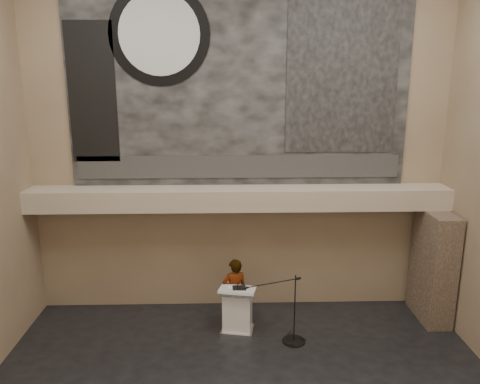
{
  "coord_description": "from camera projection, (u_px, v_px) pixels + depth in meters",
  "views": [
    {
      "loc": [
        -0.3,
        -7.19,
        5.79
      ],
      "look_at": [
        0.0,
        3.2,
        3.2
      ],
      "focal_mm": 35.0,
      "sensor_mm": 36.0,
      "label": 1
    }
  ],
  "objects": [
    {
      "name": "wall_back",
      "position": [
        239.0,
        142.0,
        11.23
      ],
      "size": [
        10.0,
        0.02,
        8.5
      ],
      "primitive_type": "cube",
      "color": "#806751",
      "rests_on": "floor"
    },
    {
      "name": "wall_front",
      "position": [
        267.0,
        289.0,
        3.47
      ],
      "size": [
        10.0,
        0.02,
        8.5
      ],
      "primitive_type": "cube",
      "color": "#806751",
      "rests_on": "floor"
    },
    {
      "name": "soffit",
      "position": [
        240.0,
        198.0,
        11.16
      ],
      "size": [
        10.0,
        0.8,
        0.5
      ],
      "primitive_type": "cube",
      "color": "tan",
      "rests_on": "wall_back"
    },
    {
      "name": "sprinkler_left",
      "position": [
        173.0,
        210.0,
        11.13
      ],
      "size": [
        0.04,
        0.04,
        0.06
      ],
      "primitive_type": "cylinder",
      "color": "#B2893D",
      "rests_on": "soffit"
    },
    {
      "name": "sprinkler_right",
      "position": [
        319.0,
        209.0,
        11.23
      ],
      "size": [
        0.04,
        0.04,
        0.06
      ],
      "primitive_type": "cylinder",
      "color": "#B2893D",
      "rests_on": "soffit"
    },
    {
      "name": "banner",
      "position": [
        239.0,
        80.0,
        10.85
      ],
      "size": [
        8.0,
        0.05,
        5.0
      ],
      "primitive_type": "cube",
      "color": "black",
      "rests_on": "wall_back"
    },
    {
      "name": "banner_text_strip",
      "position": [
        239.0,
        167.0,
        11.31
      ],
      "size": [
        7.76,
        0.02,
        0.55
      ],
      "primitive_type": "cube",
      "color": "#2B2B2B",
      "rests_on": "banner"
    },
    {
      "name": "banner_clock_rim",
      "position": [
        159.0,
        34.0,
        10.52
      ],
      "size": [
        2.3,
        0.02,
        2.3
      ],
      "primitive_type": "cylinder",
      "rotation": [
        1.57,
        0.0,
        0.0
      ],
      "color": "black",
      "rests_on": "banner"
    },
    {
      "name": "banner_clock_face",
      "position": [
        159.0,
        34.0,
        10.5
      ],
      "size": [
        1.84,
        0.02,
        1.84
      ],
      "primitive_type": "cylinder",
      "rotation": [
        1.57,
        0.0,
        0.0
      ],
      "color": "silver",
      "rests_on": "banner"
    },
    {
      "name": "banner_building_print",
      "position": [
        342.0,
        75.0,
        10.85
      ],
      "size": [
        2.6,
        0.02,
        3.6
      ],
      "primitive_type": "cube",
      "color": "black",
      "rests_on": "banner"
    },
    {
      "name": "banner_brick_print",
      "position": [
        92.0,
        93.0,
        10.79
      ],
      "size": [
        1.1,
        0.02,
        3.2
      ],
      "primitive_type": "cube",
      "color": "black",
      "rests_on": "banner"
    },
    {
      "name": "stone_pier",
      "position": [
        433.0,
        266.0,
        11.23
      ],
      "size": [
        0.6,
        1.4,
        2.7
      ],
      "primitive_type": "cube",
      "color": "#45352A",
      "rests_on": "floor"
    },
    {
      "name": "lectern",
      "position": [
        237.0,
        310.0,
        10.75
      ],
      "size": [
        0.9,
        0.71,
        1.14
      ],
      "rotation": [
        0.0,
        0.0,
        -0.18
      ],
      "color": "silver",
      "rests_on": "floor"
    },
    {
      "name": "binder",
      "position": [
        239.0,
        288.0,
        10.57
      ],
      "size": [
        0.3,
        0.24,
        0.04
      ],
      "primitive_type": "cube",
      "rotation": [
        0.0,
        0.0,
        0.01
      ],
      "color": "black",
      "rests_on": "lectern"
    },
    {
      "name": "papers",
      "position": [
        233.0,
        289.0,
        10.59
      ],
      "size": [
        0.25,
        0.33,
        0.0
      ],
      "primitive_type": "cube",
      "rotation": [
        0.0,
        0.0,
        -0.07
      ],
      "color": "white",
      "rests_on": "lectern"
    },
    {
      "name": "speaker_person",
      "position": [
        235.0,
        292.0,
        11.05
      ],
      "size": [
        0.68,
        0.54,
        1.65
      ],
      "primitive_type": "imported",
      "rotation": [
        0.0,
        0.0,
        3.41
      ],
      "color": "white",
      "rests_on": "floor"
    },
    {
      "name": "mic_stand",
      "position": [
        292.0,
        332.0,
        10.41
      ],
      "size": [
        1.43,
        0.7,
        1.6
      ],
      "rotation": [
        0.0,
        0.0,
        0.35
      ],
      "color": "black",
      "rests_on": "floor"
    }
  ]
}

